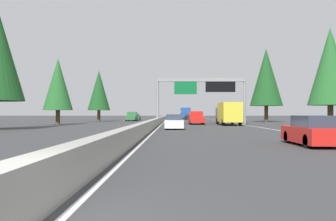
{
  "coord_description": "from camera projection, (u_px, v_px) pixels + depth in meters",
  "views": [
    {
      "loc": [
        -4.74,
        -1.91,
        1.58
      ],
      "look_at": [
        53.08,
        -1.05,
        2.02
      ],
      "focal_mm": 38.1,
      "sensor_mm": 36.0,
      "label": 1
    }
  ],
  "objects": [
    {
      "name": "minivan_far_left",
      "position": [
        183.0,
        115.0,
        124.57
      ],
      "size": [
        5.0,
        1.95,
        1.69
      ],
      "color": "#1E4793",
      "rests_on": "ground"
    },
    {
      "name": "bus_mid_left",
      "position": [
        185.0,
        113.0,
        102.66
      ],
      "size": [
        11.5,
        2.55,
        3.1
      ],
      "color": "#1E4793",
      "rests_on": "ground"
    },
    {
      "name": "sedan_far_center",
      "position": [
        313.0,
        132.0,
        17.43
      ],
      "size": [
        4.4,
        1.8,
        1.47
      ],
      "color": "red",
      "rests_on": "ground"
    },
    {
      "name": "shoulder_stripe_right",
      "position": [
        219.0,
        121.0,
        74.58
      ],
      "size": [
        160.0,
        0.16,
        0.01
      ],
      "primitive_type": "cube",
      "color": "silver",
      "rests_on": "ground"
    },
    {
      "name": "oncoming_far",
      "position": [
        136.0,
        117.0,
        79.78
      ],
      "size": [
        4.4,
        1.8,
        1.47
      ],
      "rotation": [
        0.0,
        0.0,
        3.14
      ],
      "color": "#2D6B38",
      "rests_on": "ground"
    },
    {
      "name": "conifer_left_near",
      "position": [
        58.0,
        84.0,
        48.85
      ],
      "size": [
        4.02,
        4.02,
        9.13
      ],
      "color": "#4C3823",
      "rests_on": "ground"
    },
    {
      "name": "shoulder_stripe_median",
      "position": [
        165.0,
        121.0,
        74.75
      ],
      "size": [
        160.0,
        0.16,
        0.01
      ],
      "primitive_type": "cube",
      "color": "silver",
      "rests_on": "ground"
    },
    {
      "name": "sedan_far_right",
      "position": [
        188.0,
        117.0,
        85.46
      ],
      "size": [
        4.4,
        1.8,
        1.47
      ],
      "color": "black",
      "rests_on": "ground"
    },
    {
      "name": "median_barrier",
      "position": [
        164.0,
        118.0,
        84.76
      ],
      "size": [
        180.0,
        0.56,
        0.9
      ],
      "primitive_type": "cube",
      "color": "#9E9B93",
      "rests_on": "ground"
    },
    {
      "name": "conifer_left_mid",
      "position": [
        99.0,
        91.0,
        67.8
      ],
      "size": [
        4.27,
        4.27,
        9.71
      ],
      "color": "#4C3823",
      "rests_on": "ground"
    },
    {
      "name": "ground_plane",
      "position": [
        163.0,
        122.0,
        64.75
      ],
      "size": [
        320.0,
        320.0,
        0.0
      ],
      "primitive_type": "plane",
      "color": "#38383A"
    },
    {
      "name": "oncoming_near",
      "position": [
        132.0,
        116.0,
        73.14
      ],
      "size": [
        5.6,
        2.0,
        1.86
      ],
      "rotation": [
        0.0,
        0.0,
        3.14
      ],
      "color": "#2D6B38",
      "rests_on": "ground"
    },
    {
      "name": "sedan_mid_center",
      "position": [
        174.0,
        122.0,
        35.25
      ],
      "size": [
        4.4,
        1.8,
        1.47
      ],
      "color": "white",
      "rests_on": "ground"
    },
    {
      "name": "conifer_right_near",
      "position": [
        330.0,
        66.0,
        40.49
      ],
      "size": [
        5.0,
        5.0,
        11.36
      ],
      "color": "#4C3823",
      "rests_on": "ground"
    },
    {
      "name": "sign_gantry_overhead",
      "position": [
        202.0,
        87.0,
        50.4
      ],
      "size": [
        0.5,
        12.68,
        6.56
      ],
      "color": "gray",
      "rests_on": "ground"
    },
    {
      "name": "conifer_right_mid",
      "position": [
        266.0,
        77.0,
        64.67
      ],
      "size": [
        5.87,
        5.87,
        13.34
      ],
      "color": "#4C3823",
      "rests_on": "ground"
    },
    {
      "name": "box_truck_distant_b",
      "position": [
        228.0,
        113.0,
        47.31
      ],
      "size": [
        8.5,
        2.4,
        2.95
      ],
      "color": "gold",
      "rests_on": "ground"
    },
    {
      "name": "pickup_mid_right",
      "position": [
        196.0,
        118.0,
        51.04
      ],
      "size": [
        5.6,
        2.0,
        1.86
      ],
      "color": "red",
      "rests_on": "ground"
    }
  ]
}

